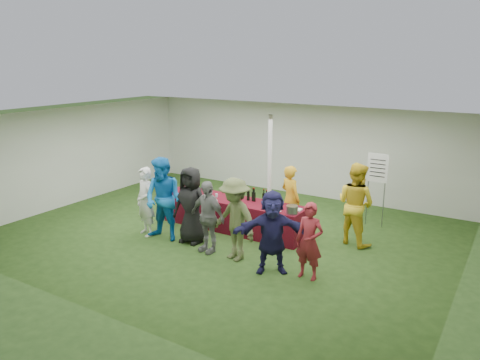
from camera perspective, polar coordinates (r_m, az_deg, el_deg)
The scene contains 18 objects.
ground at distance 11.01m, azimuth -1.76°, elevation -6.60°, with size 60.00×60.00×0.00m, color #284719.
tent at distance 11.35m, azimuth 3.63°, elevation 1.17°, with size 10.00×10.00×10.00m.
serving_table at distance 11.19m, azimuth -0.87°, elevation -4.20°, with size 3.60×0.80×0.75m, color #5F0B19.
wine_bottles at distance 10.83m, azimuth 2.42°, elevation -2.10°, with size 0.71×0.12×0.32m.
wine_glasses at distance 11.06m, azimuth -3.39°, elevation -1.80°, with size 2.77×0.13×0.16m.
water_bottle at distance 11.06m, azimuth -0.23°, elevation -1.83°, with size 0.07×0.07×0.23m.
bar_towel at distance 10.37m, azimuth 6.81°, elevation -3.57°, with size 0.25×0.18×0.03m, color white.
dump_bucket at distance 10.10m, azimuth 6.36°, elevation -3.61°, with size 0.25×0.25×0.18m, color slate.
wine_list_sign at distance 11.65m, azimuth 16.40°, elevation 0.77°, with size 0.50×0.03×1.80m.
staff_pourer at distance 10.95m, azimuth 6.15°, elevation -2.35°, with size 0.59×0.39×1.61m, color gold.
staff_back at distance 10.50m, azimuth 13.91°, elevation -2.83°, with size 0.89×0.69×1.83m, color gold.
customer_0 at distance 10.94m, azimuth -11.47°, elevation -2.60°, with size 0.58×0.38×1.60m, color silver.
customer_1 at distance 10.54m, azimuth -9.32°, elevation -2.34°, with size 0.92×0.72×1.89m, color #1269B9.
customer_2 at distance 10.34m, azimuth -5.98°, elevation -3.06°, with size 0.84×0.55×1.72m, color black.
customer_3 at distance 9.84m, azimuth -4.00°, elevation -4.47°, with size 0.91×0.38×1.55m, color slate.
customer_4 at distance 9.40m, azimuth -0.65°, elevation -4.82°, with size 1.11×0.64×1.71m, color #4E572F.
customer_5 at distance 8.90m, azimuth 3.94°, elevation -6.35°, with size 1.50×0.48×1.61m, color #1C1A46.
customer_6 at distance 8.75m, azimuth 8.45°, elevation -7.39°, with size 0.53×0.35×1.46m, color maroon.
Camera 1 is at (5.68, -8.55, 3.99)m, focal length 35.00 mm.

